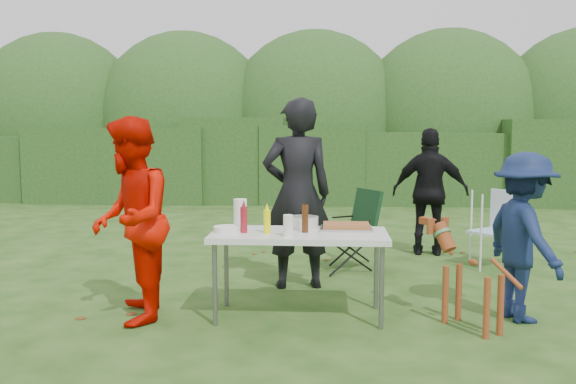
# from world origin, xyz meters

# --- Properties ---
(ground) EXTENTS (80.00, 80.00, 0.00)m
(ground) POSITION_xyz_m (0.00, 0.00, 0.00)
(ground) COLOR #1E4211
(hedge_row) EXTENTS (22.00, 1.40, 1.70)m
(hedge_row) POSITION_xyz_m (0.00, 8.00, 0.85)
(hedge_row) COLOR #23471C
(hedge_row) RESTS_ON ground
(shrub_backdrop) EXTENTS (20.00, 2.60, 3.20)m
(shrub_backdrop) POSITION_xyz_m (0.00, 9.60, 1.60)
(shrub_backdrop) COLOR #3D6628
(shrub_backdrop) RESTS_ON ground
(folding_table) EXTENTS (1.50, 0.70, 0.74)m
(folding_table) POSITION_xyz_m (0.10, -0.19, 0.69)
(folding_table) COLOR silver
(folding_table) RESTS_ON ground
(person_cook) EXTENTS (0.78, 0.59, 1.93)m
(person_cook) POSITION_xyz_m (0.03, 0.81, 0.96)
(person_cook) COLOR black
(person_cook) RESTS_ON ground
(person_red_jacket) EXTENTS (0.84, 0.98, 1.72)m
(person_red_jacket) POSITION_xyz_m (-1.30, -0.38, 0.86)
(person_red_jacket) COLOR red
(person_red_jacket) RESTS_ON ground
(person_black_puffy) EXTENTS (1.00, 0.53, 1.63)m
(person_black_puffy) POSITION_xyz_m (1.65, 2.54, 0.81)
(person_black_puffy) COLOR black
(person_black_puffy) RESTS_ON ground
(child) EXTENTS (0.77, 1.03, 1.43)m
(child) POSITION_xyz_m (1.99, -0.14, 0.71)
(child) COLOR #122048
(child) RESTS_ON ground
(dog) EXTENTS (0.79, 0.93, 0.84)m
(dog) POSITION_xyz_m (1.51, -0.42, 0.42)
(dog) COLOR brown
(dog) RESTS_ON ground
(camping_chair) EXTENTS (0.79, 0.79, 0.93)m
(camping_chair) POSITION_xyz_m (0.60, 1.64, 0.46)
(camping_chair) COLOR #13321A
(camping_chair) RESTS_ON ground
(lawn_chair) EXTENTS (0.75, 0.75, 0.90)m
(lawn_chair) POSITION_xyz_m (2.30, 1.86, 0.45)
(lawn_chair) COLOR #4890D3
(lawn_chair) RESTS_ON ground
(food_tray) EXTENTS (0.45, 0.30, 0.02)m
(food_tray) POSITION_xyz_m (0.50, -0.03, 0.75)
(food_tray) COLOR #B7B7BA
(food_tray) RESTS_ON folding_table
(focaccia_bread) EXTENTS (0.40, 0.26, 0.04)m
(focaccia_bread) POSITION_xyz_m (0.50, -0.03, 0.78)
(focaccia_bread) COLOR #9D5D2F
(focaccia_bread) RESTS_ON food_tray
(mustard_bottle) EXTENTS (0.06, 0.06, 0.20)m
(mustard_bottle) POSITION_xyz_m (-0.17, -0.26, 0.84)
(mustard_bottle) COLOR #FFFD07
(mustard_bottle) RESTS_ON folding_table
(ketchup_bottle) EXTENTS (0.06, 0.06, 0.22)m
(ketchup_bottle) POSITION_xyz_m (-0.37, -0.24, 0.85)
(ketchup_bottle) COLOR maroon
(ketchup_bottle) RESTS_ON folding_table
(beer_bottle) EXTENTS (0.06, 0.06, 0.24)m
(beer_bottle) POSITION_xyz_m (0.15, -0.19, 0.86)
(beer_bottle) COLOR #47230F
(beer_bottle) RESTS_ON folding_table
(paper_towel_roll) EXTENTS (0.12, 0.12, 0.26)m
(paper_towel_roll) POSITION_xyz_m (-0.43, -0.00, 0.87)
(paper_towel_roll) COLOR white
(paper_towel_roll) RESTS_ON folding_table
(cup_stack) EXTENTS (0.08, 0.08, 0.18)m
(cup_stack) POSITION_xyz_m (0.02, -0.40, 0.83)
(cup_stack) COLOR white
(cup_stack) RESTS_ON folding_table
(pasta_bowl) EXTENTS (0.26, 0.26, 0.10)m
(pasta_bowl) POSITION_xyz_m (0.13, 0.06, 0.79)
(pasta_bowl) COLOR silver
(pasta_bowl) RESTS_ON folding_table
(plate_stack) EXTENTS (0.24, 0.24, 0.05)m
(plate_stack) POSITION_xyz_m (-0.51, -0.22, 0.77)
(plate_stack) COLOR white
(plate_stack) RESTS_ON folding_table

